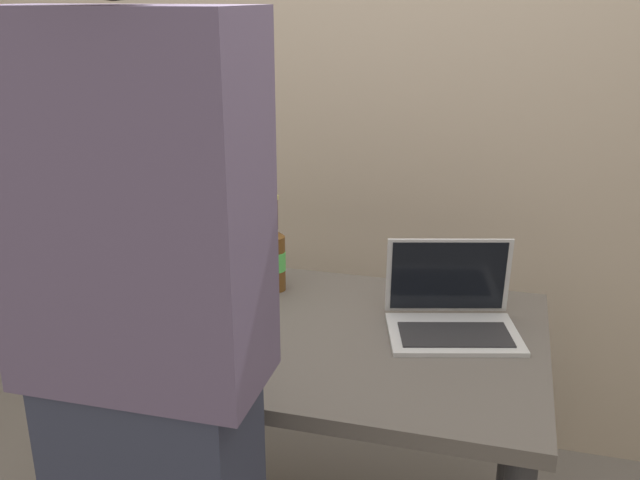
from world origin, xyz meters
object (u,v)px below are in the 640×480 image
at_px(coffee_mug, 165,352).
at_px(laptop, 451,311).
at_px(beer_bottle_amber, 210,270).
at_px(person_figure, 149,390).
at_px(beer_bottle_green, 274,256).
at_px(beer_bottle_dark, 247,253).
at_px(beer_bottle_brown, 199,250).

bearing_deg(coffee_mug, laptop, 32.56).
distance_m(beer_bottle_amber, person_figure, 0.72).
distance_m(beer_bottle_green, coffee_mug, 0.53).
bearing_deg(beer_bottle_green, beer_bottle_dark, -151.70).
xyz_separation_m(beer_bottle_amber, person_figure, (0.19, -0.70, 0.05)).
bearing_deg(coffee_mug, beer_bottle_brown, 105.58).
xyz_separation_m(beer_bottle_brown, beer_bottle_dark, (0.16, -0.01, 0.01)).
distance_m(beer_bottle_dark, person_figure, 0.81).
height_order(laptop, beer_bottle_brown, beer_bottle_brown).
bearing_deg(beer_bottle_dark, beer_bottle_amber, -124.26).
height_order(beer_bottle_amber, beer_bottle_green, beer_bottle_green).
bearing_deg(beer_bottle_brown, coffee_mug, -74.42).
xyz_separation_m(laptop, beer_bottle_green, (-0.53, 0.12, 0.05)).
bearing_deg(beer_bottle_amber, beer_bottle_dark, 55.74).
distance_m(laptop, person_figure, 0.87).
distance_m(beer_bottle_green, person_figure, 0.84).
distance_m(laptop, beer_bottle_brown, 0.77).
relative_size(laptop, beer_bottle_brown, 1.26).
bearing_deg(beer_bottle_dark, person_figure, -81.70).
bearing_deg(laptop, coffee_mug, -147.44).
xyz_separation_m(beer_bottle_dark, coffee_mug, (-0.02, -0.48, -0.07)).
height_order(beer_bottle_brown, beer_bottle_amber, beer_bottle_brown).
relative_size(beer_bottle_brown, beer_bottle_green, 1.05).
distance_m(beer_bottle_brown, beer_bottle_dark, 0.16).
bearing_deg(beer_bottle_green, person_figure, -86.74).
relative_size(beer_bottle_dark, coffee_mug, 2.54).
height_order(beer_bottle_green, coffee_mug, beer_bottle_green).
distance_m(laptop, beer_bottle_dark, 0.61).
relative_size(beer_bottle_amber, person_figure, 0.15).
bearing_deg(beer_bottle_amber, beer_bottle_green, 45.37).
bearing_deg(laptop, person_figure, -124.13).
bearing_deg(beer_bottle_green, laptop, -13.16).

